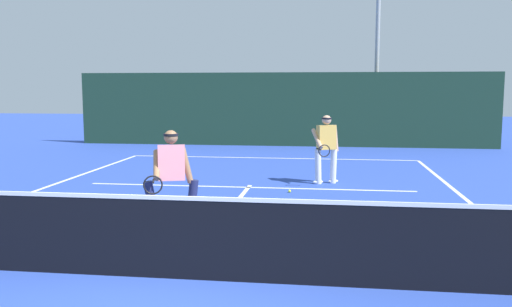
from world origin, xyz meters
TOP-DOWN VIEW (x-y plane):
  - ground_plane at (0.00, 0.00)m, footprint 80.00×80.00m
  - court_line_baseline_far at (0.00, 11.46)m, footprint 9.44×0.10m
  - court_line_service at (0.00, 6.12)m, footprint 7.70×0.10m
  - court_line_centre at (0.00, 3.20)m, footprint 0.10×6.40m
  - tennis_net at (0.00, 0.00)m, footprint 10.36×0.09m
  - player_near at (-0.67, 2.17)m, footprint 0.90×0.92m
  - player_far at (1.79, 6.89)m, footprint 0.70×0.92m
  - tennis_ball at (1.00, 5.62)m, footprint 0.07×0.07m
  - back_fence_windscreen at (0.00, 15.29)m, footprint 16.78×0.12m
  - light_pole at (3.80, 16.85)m, footprint 0.55×0.44m

SIDE VIEW (x-z plane):
  - ground_plane at x=0.00m, z-range 0.00..0.00m
  - court_line_baseline_far at x=0.00m, z-range 0.00..0.01m
  - court_line_service at x=0.00m, z-range 0.00..0.01m
  - court_line_centre at x=0.00m, z-range 0.00..0.01m
  - tennis_ball at x=1.00m, z-range 0.00..0.07m
  - tennis_net at x=0.00m, z-range 0.00..1.06m
  - player_near at x=-0.67m, z-range 0.08..1.73m
  - player_far at x=1.79m, z-range 0.09..1.76m
  - back_fence_windscreen at x=0.00m, z-range 0.00..2.94m
  - light_pole at x=3.80m, z-range 0.83..7.89m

